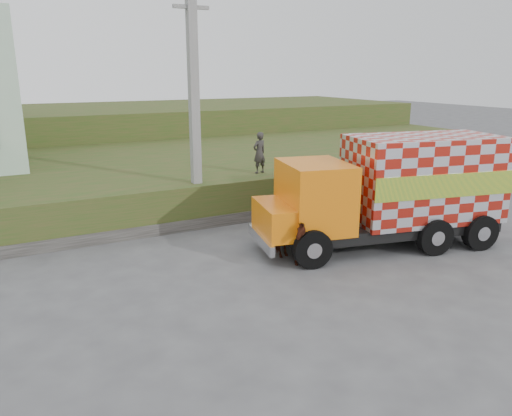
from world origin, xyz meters
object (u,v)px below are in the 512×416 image
cow (289,239)px  cargo_truck (393,191)px  utility_pole (194,107)px  pedestrian (259,153)px

cow → cargo_truck: bearing=-11.9°
utility_pole → cargo_truck: bearing=-46.5°
utility_pole → cow: utility_pole is taller
cow → pedestrian: bearing=61.9°
cow → utility_pole: bearing=92.9°
pedestrian → cargo_truck: bearing=94.9°
cargo_truck → cow: (-3.57, 0.19, -1.05)m
cargo_truck → cow: size_ratio=4.87×
utility_pole → cow: 5.78m
utility_pole → cargo_truck: size_ratio=1.02×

